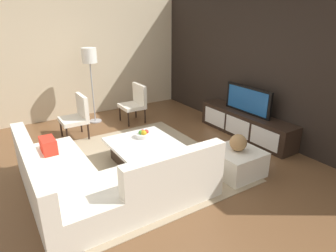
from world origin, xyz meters
The scene contains 14 objects.
ground_plane centered at (0.00, 0.00, 0.00)m, with size 14.00×14.00×0.00m, color brown.
feature_wall_back centered at (0.00, 2.70, 1.40)m, with size 6.40×0.12×2.80m, color black.
side_wall_left centered at (-3.20, 0.20, 1.40)m, with size 0.12×5.20×2.80m, color beige.
area_rug centered at (-0.10, 0.00, 0.01)m, with size 3.06×2.75×0.01m, color tan.
media_console centered at (0.00, 2.40, 0.25)m, with size 2.21×0.47×0.50m.
television centered at (0.00, 2.40, 0.77)m, with size 1.12×0.06×0.54m.
sectional_couch centered at (0.49, -0.88, 0.28)m, with size 2.26×2.29×0.81m.
coffee_table centered at (-0.10, 0.10, 0.20)m, with size 1.07×1.04×0.38m.
accent_chair_near centered at (-1.78, -0.48, 0.49)m, with size 0.56×0.49×0.87m.
floor_lamp centered at (-2.49, 0.09, 1.42)m, with size 0.32×0.32×1.68m.
ottoman centered at (1.00, 1.15, 0.20)m, with size 0.70×0.70×0.40m, color silver.
fruit_bowl centered at (-0.28, 0.20, 0.43)m, with size 0.28×0.28×0.14m.
accent_chair_far centered at (-2.01, 0.91, 0.49)m, with size 0.55×0.50×0.87m.
decorative_ball centered at (1.00, 1.15, 0.53)m, with size 0.26×0.26×0.26m, color #997247.
Camera 1 is at (3.83, -1.91, 2.36)m, focal length 31.11 mm.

